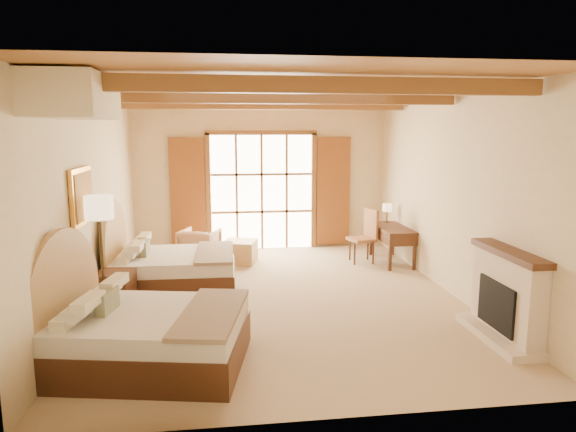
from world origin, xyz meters
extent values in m
plane|color=tan|center=(0.00, 0.00, 0.00)|extent=(7.00, 7.00, 0.00)
plane|color=beige|center=(0.00, 3.50, 1.60)|extent=(5.50, 0.00, 5.50)
plane|color=beige|center=(-2.75, 0.00, 1.60)|extent=(0.00, 7.00, 7.00)
plane|color=beige|center=(2.75, 0.00, 1.60)|extent=(0.00, 7.00, 7.00)
plane|color=#B4703C|center=(0.00, 0.00, 3.20)|extent=(7.00, 7.00, 0.00)
cube|color=white|center=(0.00, 3.46, 1.25)|extent=(2.20, 0.02, 2.50)
cube|color=brown|center=(-1.60, 3.43, 1.25)|extent=(0.75, 0.06, 2.40)
cube|color=brown|center=(1.60, 3.43, 1.25)|extent=(0.75, 0.06, 2.40)
cube|color=beige|center=(2.62, -2.00, 0.55)|extent=(0.25, 1.30, 1.10)
cube|color=black|center=(2.55, -2.00, 0.45)|extent=(0.18, 0.80, 0.60)
cube|color=beige|center=(2.53, -2.00, 0.05)|extent=(0.45, 1.40, 0.10)
cube|color=#462515|center=(2.61, -2.00, 1.12)|extent=(0.30, 1.40, 0.08)
cube|color=gold|center=(-2.71, -0.75, 1.75)|extent=(0.05, 0.95, 0.75)
cube|color=gold|center=(-2.68, -0.75, 1.75)|extent=(0.02, 0.82, 0.62)
cube|color=#F6E5C8|center=(-2.40, -2.00, 2.95)|extent=(0.70, 1.40, 0.45)
cube|color=#462515|center=(-1.71, -2.15, 0.20)|extent=(2.29, 1.90, 0.40)
cube|color=white|center=(-1.71, -2.15, 0.51)|extent=(2.25, 1.87, 0.22)
cube|color=#927561|center=(-1.02, -2.15, 0.63)|extent=(0.90, 1.66, 0.05)
cube|color=gray|center=(-2.18, -2.15, 0.73)|extent=(0.20, 0.43, 0.24)
cube|color=#462515|center=(-1.69, 0.64, 0.19)|extent=(2.01, 1.54, 0.39)
cube|color=white|center=(-1.69, 0.64, 0.49)|extent=(1.97, 1.51, 0.21)
cube|color=#927561|center=(-1.01, 0.64, 0.61)|extent=(0.63, 1.54, 0.05)
cube|color=gray|center=(-2.15, 0.64, 0.71)|extent=(0.12, 0.41, 0.23)
cube|color=#462515|center=(-2.44, -0.36, 0.30)|extent=(0.56, 0.56, 0.61)
cylinder|color=#372A16|center=(-2.50, -0.75, 0.02)|extent=(0.25, 0.25, 0.03)
cylinder|color=#372A16|center=(-2.50, -0.75, 0.77)|extent=(0.04, 0.04, 1.50)
cylinder|color=#FFE2B2|center=(-2.50, -0.75, 1.60)|extent=(0.37, 0.37, 0.31)
imported|color=tan|center=(-1.34, 2.44, 0.33)|extent=(0.91, 0.92, 0.66)
cube|color=tan|center=(-0.54, 2.23, 0.22)|extent=(0.76, 0.76, 0.45)
cube|color=#462515|center=(2.45, 1.88, 0.69)|extent=(0.60, 1.34, 0.05)
cube|color=#462515|center=(2.45, 1.88, 0.57)|extent=(0.58, 1.30, 0.21)
cube|color=#AB6843|center=(1.86, 1.95, 0.47)|extent=(0.57, 0.57, 0.06)
cube|color=#AB6843|center=(2.07, 1.95, 0.78)|extent=(0.17, 0.46, 0.57)
cylinder|color=#372A16|center=(2.52, 2.41, 0.73)|extent=(0.11, 0.11, 0.02)
cylinder|color=#372A16|center=(2.52, 2.41, 0.86)|extent=(0.02, 0.02, 0.27)
cylinder|color=#FFE2B2|center=(2.52, 2.41, 1.02)|extent=(0.19, 0.19, 0.15)
camera|label=1|loc=(-0.90, -7.72, 2.61)|focal=32.00mm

